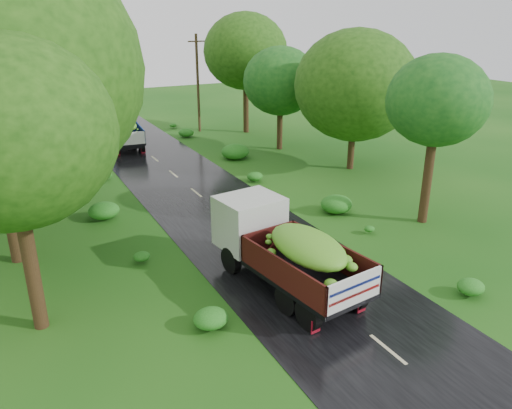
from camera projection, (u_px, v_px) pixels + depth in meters
ground at (388, 350)px, 15.10m from camera, size 120.00×120.00×0.00m
road at (300, 277)px, 19.24m from camera, size 6.50×80.00×0.02m
road_lines at (286, 266)px, 20.06m from camera, size 0.12×69.60×0.00m
truck_near at (281, 245)px, 18.22m from camera, size 3.26×7.05×2.86m
truck_far at (124, 128)px, 37.84m from camera, size 2.66×6.12×2.50m
utility_pole at (198, 83)px, 41.78m from camera, size 1.41×0.23×8.05m
trees_right at (309, 75)px, 33.40m from camera, size 5.90×25.14×8.36m
shrubs at (210, 198)px, 26.57m from camera, size 11.90×44.00×0.70m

